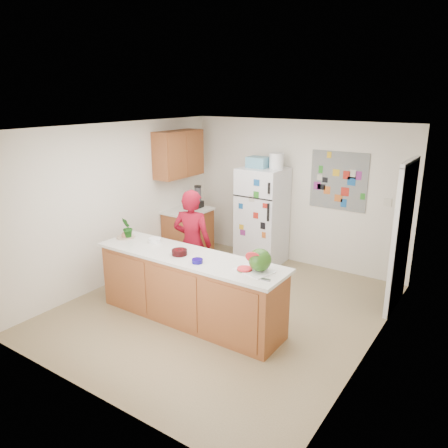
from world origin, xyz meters
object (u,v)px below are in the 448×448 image
Objects in this scene: person at (192,244)px; cherry_bowl at (179,252)px; refrigerator at (262,216)px; watermelon at (260,260)px.

cherry_bowl is (0.32, -0.68, 0.15)m from person.
refrigerator is 2.44m from cherry_bowl.
refrigerator is 2.68m from watermelon.
person is 6.04× the size of watermelon.
refrigerator is at bearing 93.37° from cherry_bowl.
refrigerator is 8.55× the size of cherry_bowl.
watermelon reaches higher than cherry_bowl.
refrigerator reaches higher than watermelon.
person reaches higher than cherry_bowl.
cherry_bowl is at bearing -175.37° from watermelon.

